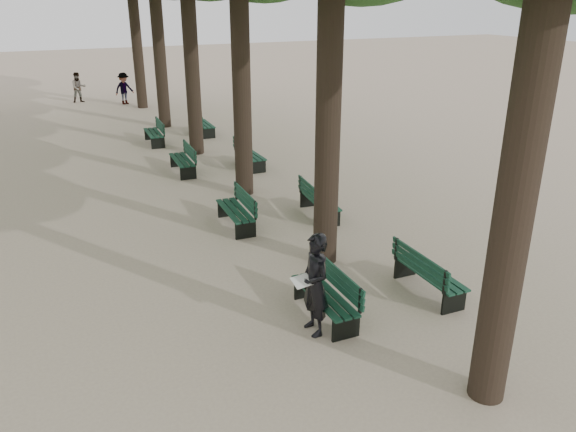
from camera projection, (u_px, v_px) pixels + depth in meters
name	position (u px, v px, depth m)	size (l,w,h in m)	color
ground	(331.00, 347.00, 9.42)	(120.00, 120.00, 0.00)	tan
bench_left_0	(325.00, 304.00, 10.22)	(0.61, 1.81, 0.92)	black
bench_left_1	(236.00, 217.00, 14.21)	(0.66, 1.83, 0.92)	black
bench_left_2	(183.00, 165.00, 18.54)	(0.65, 1.82, 0.92)	black
bench_left_3	(154.00, 137.00, 22.14)	(0.65, 1.82, 0.92)	black
bench_right_0	(428.00, 281.00, 11.03)	(0.62, 1.81, 0.92)	black
bench_right_1	(319.00, 207.00, 14.89)	(0.77, 1.85, 0.92)	black
bench_right_2	(250.00, 159.00, 19.16)	(0.58, 1.80, 0.92)	black
bench_right_3	(204.00, 128.00, 23.64)	(0.65, 1.82, 0.92)	black
man_with_map	(315.00, 285.00, 9.53)	(0.63, 0.75, 1.85)	black
pedestrian_b	(124.00, 88.00, 30.02)	(1.07, 0.33, 1.66)	#262628
pedestrian_a	(79.00, 87.00, 30.52)	(0.78, 0.32, 1.61)	#262628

